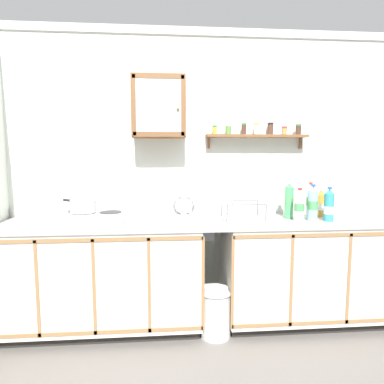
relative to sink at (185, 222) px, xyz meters
The scene contains 20 objects.
floor 0.99m from the sink, 73.06° to the right, with size 6.34×6.34×0.00m, color slate.
back_wall 0.51m from the sink, 67.52° to the left, with size 3.94×0.07×2.60m.
lower_cabinet_run 0.84m from the sink, behind, with size 1.67×0.61×0.89m.
lower_cabinet_run_right 1.15m from the sink, ahead, with size 1.44×0.61×0.89m.
countertop 0.13m from the sink, 19.53° to the right, with size 3.30×0.64×0.03m, color #B2B2AD.
backsplash 0.28m from the sink, 64.77° to the left, with size 3.30×0.02×0.08m, color #B2B2AD.
sink is the anchor object (origin of this frame).
hot_plate_stove 0.73m from the sink, behind, with size 0.46×0.31×0.08m.
saucepan 0.86m from the sink, behind, with size 0.31×0.27×0.11m.
bottle_water_clear_0 1.12m from the sink, ahead, with size 0.07×0.07×0.32m.
bottle_juice_amber_1 1.24m from the sink, ahead, with size 0.09×0.09×0.26m.
bottle_detergent_teal_2 1.22m from the sink, ahead, with size 0.08×0.08×0.29m.
bottle_opaque_white_3 0.97m from the sink, ahead, with size 0.08×0.08×0.28m.
bottle_soda_green_4 0.93m from the sink, ahead, with size 0.08×0.08×0.33m.
bottle_water_blue_5 1.09m from the sink, ahead, with size 0.09×0.09×0.31m.
dish_rack 0.49m from the sink, ahead, with size 0.35×0.27×0.16m.
mug 0.31m from the sink, behind, with size 0.11×0.10×0.10m.
wall_cabinet 1.01m from the sink, 147.62° to the left, with size 0.45×0.28×0.52m.
spice_shelf 1.03m from the sink, 15.87° to the left, with size 0.92×0.14×0.23m.
trash_bin 0.78m from the sink, 45.67° to the right, with size 0.28×0.28×0.39m.
Camera 1 is at (-0.30, -2.45, 1.49)m, focal length 31.61 mm.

